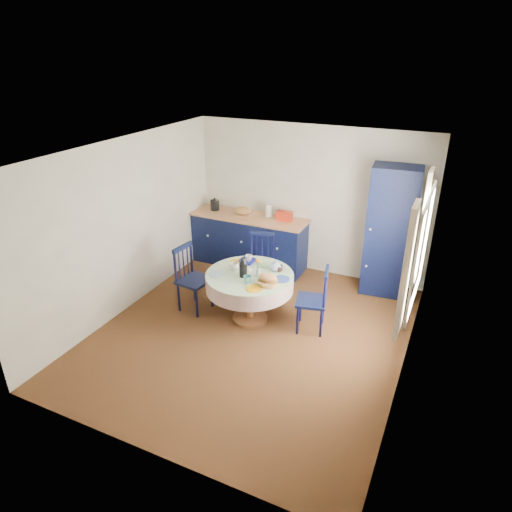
# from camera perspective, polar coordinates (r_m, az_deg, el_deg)

# --- Properties ---
(floor) EXTENTS (4.50, 4.50, 0.00)m
(floor) POSITION_cam_1_polar(r_m,az_deg,el_deg) (6.39, -0.55, -9.62)
(floor) COLOR black
(floor) RESTS_ON ground
(ceiling) EXTENTS (4.50, 4.50, 0.00)m
(ceiling) POSITION_cam_1_polar(r_m,az_deg,el_deg) (5.38, -0.67, 12.85)
(ceiling) COLOR white
(ceiling) RESTS_ON wall_back
(wall_back) EXTENTS (4.00, 0.02, 2.50)m
(wall_back) POSITION_cam_1_polar(r_m,az_deg,el_deg) (7.73, 6.67, 6.88)
(wall_back) COLOR silver
(wall_back) RESTS_ON floor
(wall_left) EXTENTS (0.02, 4.50, 2.50)m
(wall_left) POSITION_cam_1_polar(r_m,az_deg,el_deg) (6.82, -15.98, 3.55)
(wall_left) COLOR silver
(wall_left) RESTS_ON floor
(wall_right) EXTENTS (0.02, 4.50, 2.50)m
(wall_right) POSITION_cam_1_polar(r_m,az_deg,el_deg) (5.31, 19.28, -3.17)
(wall_right) COLOR silver
(wall_right) RESTS_ON floor
(window) EXTENTS (0.10, 1.74, 1.45)m
(window) POSITION_cam_1_polar(r_m,az_deg,el_deg) (5.47, 19.60, 0.81)
(window) COLOR white
(window) RESTS_ON wall_right
(kitchen_counter) EXTENTS (2.07, 0.64, 1.17)m
(kitchen_counter) POSITION_cam_1_polar(r_m,az_deg,el_deg) (8.09, -0.86, 2.06)
(kitchen_counter) COLOR black
(kitchen_counter) RESTS_ON floor
(pantry_cabinet) EXTENTS (0.76, 0.58, 2.04)m
(pantry_cabinet) POSITION_cam_1_polar(r_m,az_deg,el_deg) (7.28, 16.41, 2.92)
(pantry_cabinet) COLOR black
(pantry_cabinet) RESTS_ON floor
(dining_table) EXTENTS (1.23, 1.23, 1.02)m
(dining_table) POSITION_cam_1_polar(r_m,az_deg,el_deg) (6.36, -0.72, -3.27)
(dining_table) COLOR #5A3419
(dining_table) RESTS_ON floor
(chair_left) EXTENTS (0.48, 0.49, 0.99)m
(chair_left) POSITION_cam_1_polar(r_m,az_deg,el_deg) (6.78, -7.99, -2.75)
(chair_left) COLOR black
(chair_left) RESTS_ON floor
(chair_far) EXTENTS (0.51, 0.50, 0.95)m
(chair_far) POSITION_cam_1_polar(r_m,az_deg,el_deg) (7.23, 0.55, -0.83)
(chair_far) COLOR black
(chair_far) RESTS_ON floor
(chair_right) EXTENTS (0.48, 0.50, 0.93)m
(chair_right) POSITION_cam_1_polar(r_m,az_deg,el_deg) (6.28, 7.30, -5.42)
(chair_right) COLOR black
(chair_right) RESTS_ON floor
(mug_a) EXTENTS (0.13, 0.13, 0.10)m
(mug_a) POSITION_cam_1_polar(r_m,az_deg,el_deg) (6.41, -2.78, -1.33)
(mug_a) COLOR silver
(mug_a) RESTS_ON dining_table
(mug_b) EXTENTS (0.11, 0.11, 0.10)m
(mug_b) POSITION_cam_1_polar(r_m,az_deg,el_deg) (6.07, -1.11, -2.93)
(mug_b) COLOR #337471
(mug_b) RESTS_ON dining_table
(mug_c) EXTENTS (0.11, 0.11, 0.09)m
(mug_c) POSITION_cam_1_polar(r_m,az_deg,el_deg) (6.37, 2.93, -1.57)
(mug_c) COLOR black
(mug_c) RESTS_ON dining_table
(mug_d) EXTENTS (0.10, 0.10, 0.09)m
(mug_d) POSITION_cam_1_polar(r_m,az_deg,el_deg) (6.66, -0.92, -0.27)
(mug_d) COLOR silver
(mug_d) RESTS_ON dining_table
(cobalt_bowl) EXTENTS (0.24, 0.24, 0.06)m
(cobalt_bowl) POSITION_cam_1_polar(r_m,az_deg,el_deg) (6.59, -1.05, -0.72)
(cobalt_bowl) COLOR navy
(cobalt_bowl) RESTS_ON dining_table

